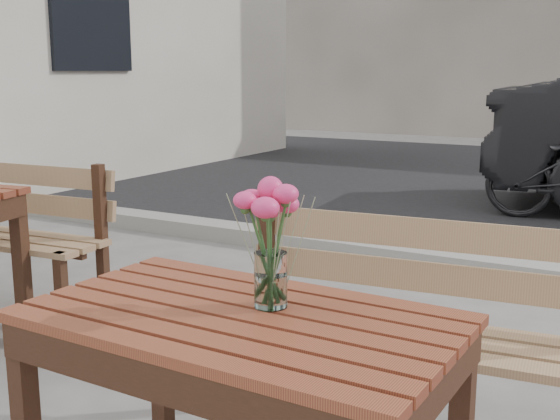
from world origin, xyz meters
name	(u,v)px	position (x,y,z in m)	size (l,w,h in m)	color
main_table	(240,354)	(-0.15, -0.02, 0.58)	(1.13, 0.68, 0.69)	maroon
main_bench	(425,307)	(0.10, 0.75, 0.52)	(1.40, 0.55, 0.85)	#9B7450
main_vase	(271,227)	(-0.10, 0.06, 0.91)	(0.19, 0.19, 0.35)	white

